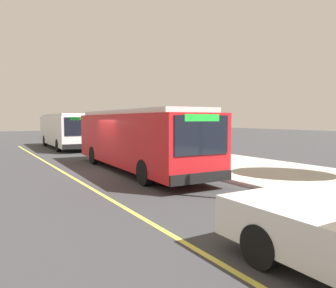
{
  "coord_description": "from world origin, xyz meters",
  "views": [
    {
      "loc": [
        15.0,
        -5.82,
        2.52
      ],
      "look_at": [
        3.27,
        1.25,
        1.47
      ],
      "focal_mm": 34.68,
      "sensor_mm": 36.0,
      "label": 1
    }
  ],
  "objects_px": {
    "transit_bus_second": "(65,130)",
    "pedestrian_commuter": "(175,142)",
    "transit_bus_main": "(136,138)",
    "route_sign_post": "(177,130)",
    "waiting_bench": "(189,149)"
  },
  "relations": [
    {
      "from": "transit_bus_main",
      "to": "waiting_bench",
      "type": "relative_size",
      "value": 7.05
    },
    {
      "from": "transit_bus_main",
      "to": "waiting_bench",
      "type": "distance_m",
      "value": 5.72
    },
    {
      "from": "route_sign_post",
      "to": "transit_bus_second",
      "type": "bearing_deg",
      "value": -169.39
    },
    {
      "from": "transit_bus_second",
      "to": "route_sign_post",
      "type": "height_order",
      "value": "same"
    },
    {
      "from": "transit_bus_main",
      "to": "transit_bus_second",
      "type": "bearing_deg",
      "value": 179.82
    },
    {
      "from": "pedestrian_commuter",
      "to": "transit_bus_main",
      "type": "bearing_deg",
      "value": -55.96
    },
    {
      "from": "waiting_bench",
      "to": "route_sign_post",
      "type": "relative_size",
      "value": 0.57
    },
    {
      "from": "transit_bus_main",
      "to": "transit_bus_second",
      "type": "xyz_separation_m",
      "value": [
        -14.54,
        0.04,
        -0.0
      ]
    },
    {
      "from": "transit_bus_main",
      "to": "pedestrian_commuter",
      "type": "height_order",
      "value": "transit_bus_main"
    },
    {
      "from": "route_sign_post",
      "to": "pedestrian_commuter",
      "type": "bearing_deg",
      "value": 150.58
    },
    {
      "from": "transit_bus_second",
      "to": "waiting_bench",
      "type": "xyz_separation_m",
      "value": [
        11.85,
        4.91,
        -0.98
      ]
    },
    {
      "from": "waiting_bench",
      "to": "transit_bus_second",
      "type": "bearing_deg",
      "value": -157.5
    },
    {
      "from": "transit_bus_second",
      "to": "pedestrian_commuter",
      "type": "bearing_deg",
      "value": 17.82
    },
    {
      "from": "transit_bus_second",
      "to": "route_sign_post",
      "type": "distance_m",
      "value": 14.3
    },
    {
      "from": "transit_bus_main",
      "to": "pedestrian_commuter",
      "type": "xyz_separation_m",
      "value": [
        -2.62,
        3.88,
        -0.5
      ]
    }
  ]
}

